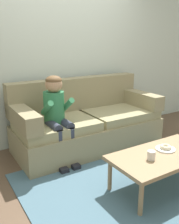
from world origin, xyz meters
The scene contains 10 objects.
ground centered at (0.00, 0.00, 0.00)m, with size 10.00×10.00×0.00m, color brown.
wall_back centered at (0.00, 1.40, 1.40)m, with size 8.00×0.10×2.80m, color beige.
area_rug centered at (0.00, -0.25, 0.01)m, with size 2.29×1.73×0.01m, color #476675.
couch centered at (0.11, 0.85, 0.35)m, with size 2.08×0.90×0.97m.
coffee_table centered at (0.23, -0.49, 0.35)m, with size 1.14×0.58×0.39m.
person_child centered at (-0.45, 0.64, 0.67)m, with size 0.34×0.58×1.10m.
plate centered at (0.32, -0.43, 0.39)m, with size 0.21×0.21×0.01m, color white.
donut centered at (0.32, -0.43, 0.42)m, with size 0.12×0.12×0.04m, color beige.
mug centered at (0.02, -0.51, 0.43)m, with size 0.08×0.08×0.09m, color silver.
toy_controller centered at (0.70, 0.09, 0.03)m, with size 0.23×0.09×0.05m.
Camera 1 is at (-1.65, -2.08, 1.53)m, focal length 39.87 mm.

